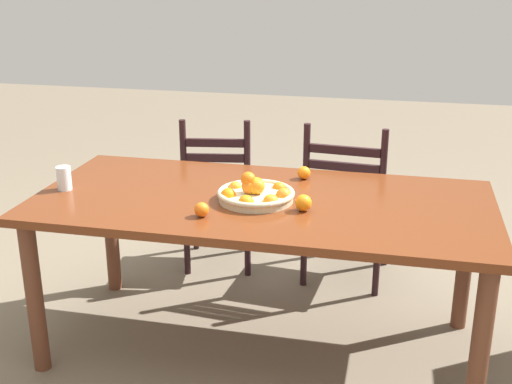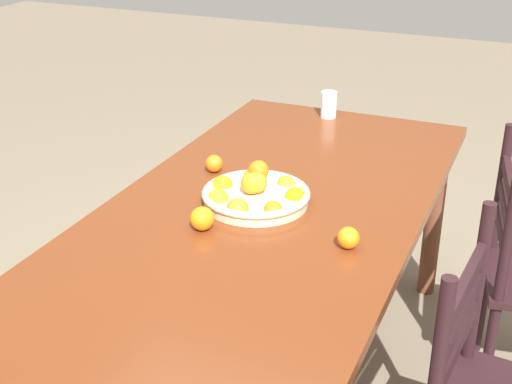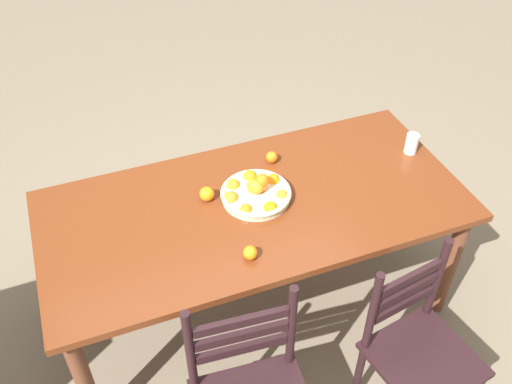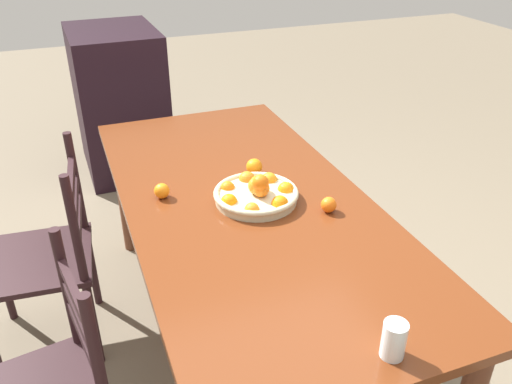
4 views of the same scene
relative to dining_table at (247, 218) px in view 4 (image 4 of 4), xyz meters
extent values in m
plane|color=#726552|center=(0.00, 0.00, -0.66)|extent=(12.00, 12.00, 0.00)
cube|color=#632C14|center=(0.00, 0.00, 0.07)|extent=(2.00, 0.94, 0.04)
cylinder|color=brown|center=(0.92, -0.39, -0.31)|extent=(0.07, 0.07, 0.71)
cylinder|color=brown|center=(0.92, 0.39, -0.31)|extent=(0.07, 0.07, 0.71)
cube|color=black|center=(0.32, 0.85, -0.21)|extent=(0.50, 0.50, 0.03)
cylinder|color=black|center=(0.53, 1.03, -0.44)|extent=(0.04, 0.04, 0.44)
cylinder|color=black|center=(0.50, 0.63, -0.44)|extent=(0.04, 0.04, 0.44)
cylinder|color=black|center=(0.10, 0.66, -0.44)|extent=(0.04, 0.04, 0.44)
cylinder|color=black|center=(0.50, 0.63, 0.04)|extent=(0.04, 0.04, 0.47)
cylinder|color=black|center=(0.10, 0.66, 0.04)|extent=(0.04, 0.04, 0.47)
cube|color=black|center=(0.30, 0.64, -0.03)|extent=(0.37, 0.06, 0.04)
cube|color=black|center=(0.30, 0.64, 0.06)|extent=(0.37, 0.06, 0.04)
cube|color=black|center=(0.30, 0.64, 0.14)|extent=(0.37, 0.06, 0.04)
cylinder|color=black|center=(-0.24, 0.71, 0.03)|extent=(0.04, 0.04, 0.46)
cylinder|color=black|center=(-0.58, 0.65, 0.03)|extent=(0.04, 0.04, 0.46)
cube|color=black|center=(-0.41, 0.68, -0.04)|extent=(0.32, 0.08, 0.04)
cube|color=black|center=(-0.41, 0.68, 0.05)|extent=(0.32, 0.08, 0.04)
cube|color=black|center=(-0.41, 0.68, 0.13)|extent=(0.32, 0.08, 0.04)
cube|color=black|center=(2.02, 0.24, -0.15)|extent=(0.77, 0.60, 1.02)
cylinder|color=beige|center=(-0.02, -0.03, 0.10)|extent=(0.32, 0.32, 0.04)
torus|color=beige|center=(-0.02, -0.03, 0.12)|extent=(0.34, 0.34, 0.02)
sphere|color=orange|center=(0.10, -0.04, 0.12)|extent=(0.07, 0.07, 0.07)
sphere|color=orange|center=(0.06, 0.06, 0.12)|extent=(0.06, 0.06, 0.06)
sphere|color=orange|center=(-0.04, 0.09, 0.12)|extent=(0.07, 0.07, 0.07)
sphere|color=orange|center=(-0.13, 0.02, 0.12)|extent=(0.06, 0.06, 0.06)
sphere|color=orange|center=(-0.13, -0.09, 0.12)|extent=(0.07, 0.07, 0.07)
sphere|color=orange|center=(-0.03, -0.16, 0.12)|extent=(0.07, 0.07, 0.07)
sphere|color=orange|center=(0.06, -0.12, 0.12)|extent=(0.07, 0.07, 0.07)
sphere|color=orange|center=(-0.05, -0.04, 0.18)|extent=(0.06, 0.06, 0.06)
sphere|color=orange|center=(-0.02, -0.05, 0.15)|extent=(0.06, 0.06, 0.06)
sphere|color=orange|center=(-0.02, -0.03, 0.16)|extent=(0.07, 0.07, 0.07)
sphere|color=orange|center=(-0.05, -0.04, 0.15)|extent=(0.07, 0.07, 0.07)
sphere|color=orange|center=(-0.01, -0.04, 0.16)|extent=(0.07, 0.07, 0.07)
sphere|color=orange|center=(0.20, -0.11, 0.12)|extent=(0.07, 0.07, 0.07)
sphere|color=orange|center=(-0.19, -0.26, 0.12)|extent=(0.06, 0.06, 0.06)
sphere|color=orange|center=(0.14, 0.31, 0.12)|extent=(0.06, 0.06, 0.06)
cylinder|color=silver|center=(-0.90, -0.08, 0.14)|extent=(0.07, 0.07, 0.11)
camera|label=1|loc=(0.57, -2.65, 1.08)|focal=46.24mm
camera|label=2|loc=(1.82, 0.75, 1.06)|focal=49.96mm
camera|label=3|loc=(0.69, 1.83, 1.91)|focal=39.84mm
camera|label=4|loc=(-1.71, 0.61, 1.15)|focal=37.04mm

